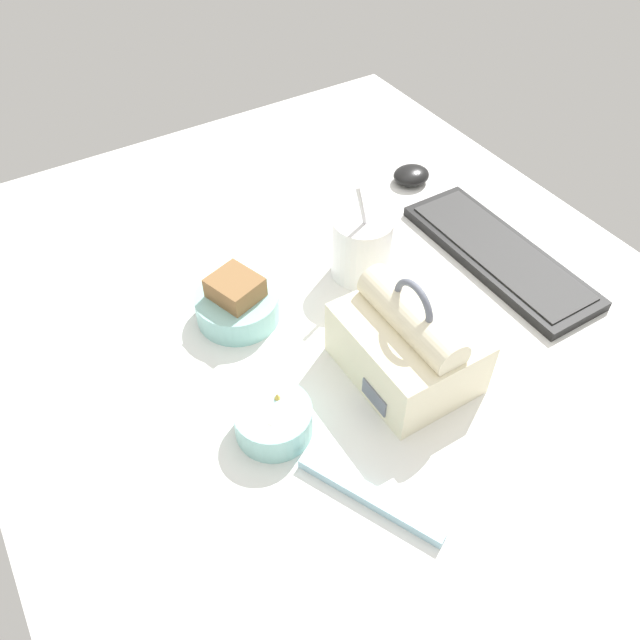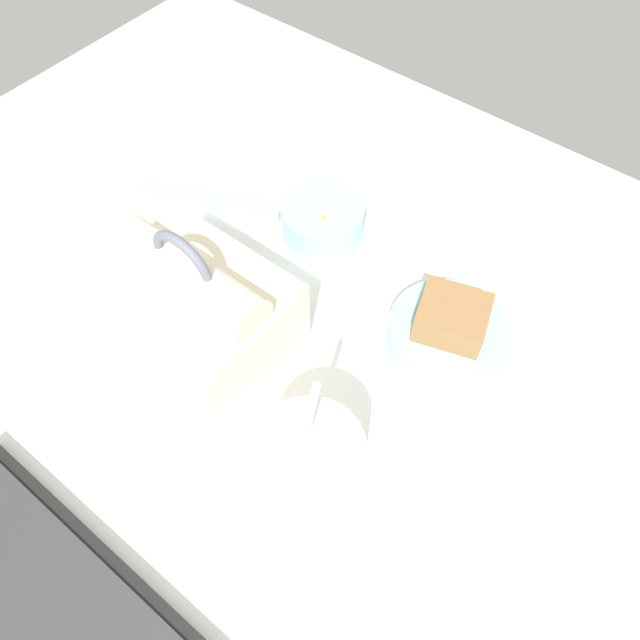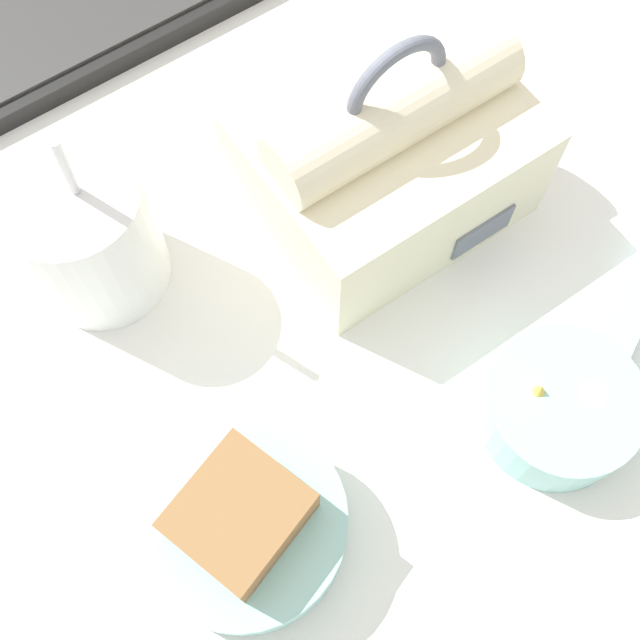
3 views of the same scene
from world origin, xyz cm
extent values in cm
cube|color=white|center=(0.00, 0.00, 1.00)|extent=(140.00, 110.00, 2.00)
cube|color=black|center=(0.93, 32.07, 2.90)|extent=(38.39, 13.30, 1.80)
cube|color=#333333|center=(0.93, 32.07, 3.95)|extent=(35.32, 10.91, 0.30)
cube|color=#EFE5C1|center=(12.31, 2.37, 6.91)|extent=(19.63, 15.73, 9.83)
cylinder|color=#EFE5C1|center=(12.31, 2.37, 13.31)|extent=(18.65, 5.40, 5.40)
cube|color=slate|center=(15.75, -5.59, 4.70)|extent=(5.50, 0.30, 2.95)
torus|color=slate|center=(12.31, 2.37, 15.74)|extent=(7.87, 1.00, 7.87)
cylinder|color=white|center=(-9.22, 9.18, 7.65)|extent=(10.10, 10.10, 11.30)
cylinder|color=gold|center=(-9.22, 9.18, 13.00)|extent=(8.89, 8.89, 0.60)
cylinder|color=silver|center=(-8.46, 8.68, 14.52)|extent=(0.70, 3.82, 12.77)
cylinder|color=#93D1CC|center=(-10.74, -13.68, 4.34)|extent=(13.48, 13.48, 4.68)
cube|color=olive|center=(-10.74, -13.68, 6.92)|extent=(9.13, 8.70, 6.55)
cylinder|color=#93D1CC|center=(11.46, -19.35, 4.39)|extent=(10.77, 10.77, 4.77)
ellipsoid|color=white|center=(13.08, -20.15, 5.39)|extent=(2.93, 2.93, 3.45)
cone|color=#EFBC47|center=(10.12, -17.84, 5.70)|extent=(4.87, 4.87, 4.06)
sphere|color=black|center=(11.81, -22.61, 4.32)|extent=(1.29, 1.29, 1.29)
sphere|color=black|center=(12.26, -21.99, 4.32)|extent=(1.29, 1.29, 1.29)
sphere|color=black|center=(12.32, -21.22, 4.32)|extent=(1.29, 1.29, 1.29)
ellipsoid|color=black|center=(-26.46, 33.44, 3.55)|extent=(6.66, 7.59, 3.11)
cube|color=#99C6D6|center=(27.05, -13.97, 2.80)|extent=(19.67, 11.06, 1.60)
camera|label=1|loc=(55.84, -39.32, 75.56)|focal=35.00mm
camera|label=2|loc=(-23.05, 25.42, 63.86)|focal=35.00mm
camera|label=3|loc=(-11.27, -23.14, 57.87)|focal=45.00mm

